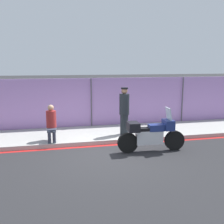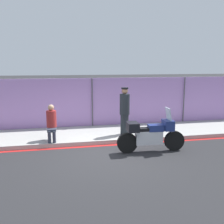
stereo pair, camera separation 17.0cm
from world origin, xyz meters
TOP-DOWN VIEW (x-y plane):
  - ground_plane at (0.00, 0.00)m, footprint 120.00×120.00m
  - sidewalk at (0.00, 2.37)m, footprint 33.11×2.44m
  - curb_paint_stripe at (0.00, 1.06)m, footprint 33.11×0.18m
  - storefront_fence at (-0.00, 3.68)m, footprint 31.45×0.17m
  - motorcycle at (1.52, 0.08)m, footprint 2.34×0.56m
  - officer_standing at (1.06, 1.85)m, footprint 0.39×0.39m
  - person_seated_on_curb at (-1.76, 1.62)m, footprint 0.37×0.67m

SIDE VIEW (x-z plane):
  - ground_plane at x=0.00m, z-range 0.00..0.00m
  - curb_paint_stripe at x=0.00m, z-range 0.00..0.01m
  - sidewalk at x=0.00m, z-range 0.00..0.16m
  - motorcycle at x=1.52m, z-range -0.14..1.35m
  - person_seated_on_curb at x=-1.76m, z-range 0.23..1.55m
  - officer_standing at x=1.06m, z-range 0.18..2.06m
  - storefront_fence at x=0.00m, z-range 0.00..2.31m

